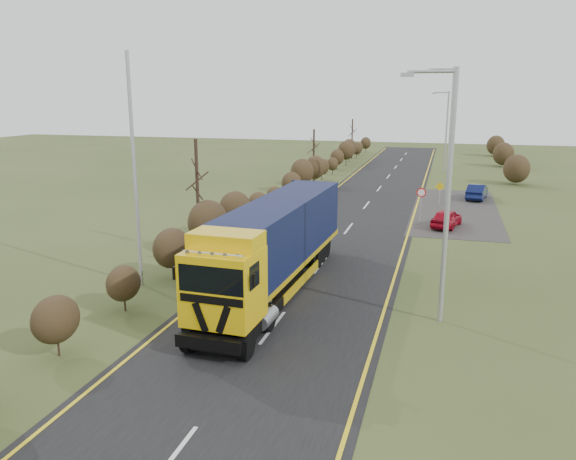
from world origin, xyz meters
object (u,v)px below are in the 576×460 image
at_px(car_red_hatchback, 446,218).
at_px(streetlight_near, 445,187).
at_px(car_blue_sedan, 477,192).
at_px(speed_sign, 421,198).
at_px(lorry, 275,242).

height_order(car_red_hatchback, streetlight_near, streetlight_near).
bearing_deg(car_red_hatchback, car_blue_sedan, -87.81).
bearing_deg(speed_sign, car_blue_sedan, 67.24).
distance_m(lorry, car_red_hatchback, 16.07).
height_order(lorry, car_blue_sedan, lorry).
bearing_deg(car_blue_sedan, car_red_hatchback, 88.11).
bearing_deg(streetlight_near, lorry, 168.28).
xyz_separation_m(lorry, speed_sign, (5.25, 15.73, -0.64)).
relative_size(car_blue_sedan, speed_sign, 1.65).
height_order(lorry, car_red_hatchback, lorry).
height_order(lorry, streetlight_near, streetlight_near).
bearing_deg(speed_sign, car_red_hatchback, -38.08).
height_order(lorry, speed_sign, lorry).
height_order(car_blue_sedan, streetlight_near, streetlight_near).
bearing_deg(speed_sign, streetlight_near, -85.04).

